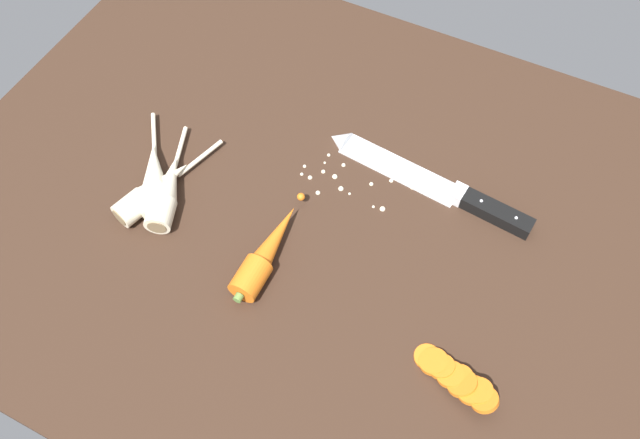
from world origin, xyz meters
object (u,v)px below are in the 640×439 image
at_px(parsnip_front, 167,191).
at_px(parsnip_mid_right, 154,191).
at_px(chefs_knife, 424,179).
at_px(carrot_slice_stack, 456,378).
at_px(whole_carrot, 266,253).
at_px(parsnip_mid_left, 154,178).

distance_m(parsnip_front, parsnip_mid_right, 0.02).
bearing_deg(parsnip_mid_right, chefs_knife, 30.71).
bearing_deg(parsnip_front, parsnip_mid_right, -155.81).
xyz_separation_m(chefs_knife, parsnip_mid_right, (-0.36, -0.21, 0.01)).
bearing_deg(carrot_slice_stack, whole_carrot, 171.03).
height_order(whole_carrot, carrot_slice_stack, whole_carrot).
xyz_separation_m(chefs_knife, whole_carrot, (-0.15, -0.23, 0.01)).
relative_size(whole_carrot, parsnip_mid_left, 1.11).
bearing_deg(carrot_slice_stack, parsnip_mid_left, 170.63).
distance_m(whole_carrot, parsnip_mid_left, 0.22).
height_order(whole_carrot, parsnip_mid_right, whole_carrot).
bearing_deg(parsnip_mid_left, parsnip_front, -20.03).
xyz_separation_m(chefs_knife, carrot_slice_stack, (0.15, -0.28, 0.01)).
distance_m(parsnip_mid_left, parsnip_mid_right, 0.02).
bearing_deg(whole_carrot, parsnip_front, 171.79).
relative_size(parsnip_mid_left, carrot_slice_stack, 1.48).
xyz_separation_m(parsnip_mid_left, parsnip_mid_right, (0.01, -0.02, 0.00)).
relative_size(whole_carrot, parsnip_front, 1.02).
height_order(parsnip_front, parsnip_mid_right, same).
bearing_deg(parsnip_mid_left, chefs_knife, 27.57).
relative_size(whole_carrot, parsnip_mid_right, 0.98).
xyz_separation_m(parsnip_mid_left, carrot_slice_stack, (0.52, -0.09, -0.01)).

